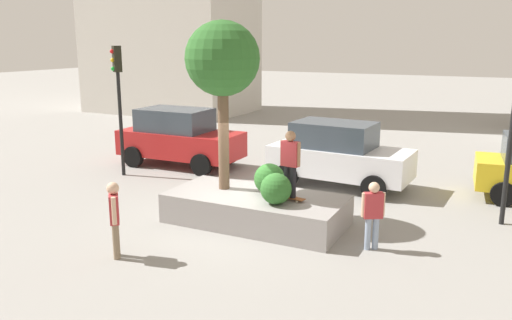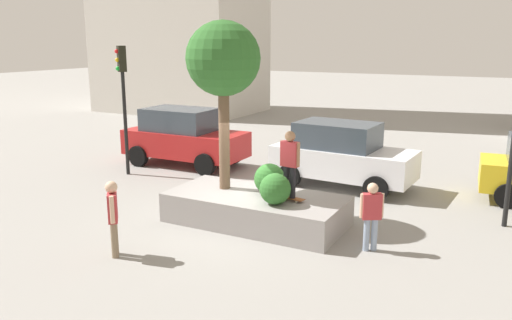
{
  "view_description": "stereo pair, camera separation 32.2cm",
  "coord_description": "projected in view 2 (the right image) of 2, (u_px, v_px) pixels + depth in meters",
  "views": [
    {
      "loc": [
        5.92,
        -11.17,
        4.55
      ],
      "look_at": [
        0.39,
        -0.01,
        1.65
      ],
      "focal_mm": 36.27,
      "sensor_mm": 36.0,
      "label": 1
    },
    {
      "loc": [
        6.21,
        -11.03,
        4.55
      ],
      "look_at": [
        0.39,
        -0.01,
        1.65
      ],
      "focal_mm": 36.27,
      "sensor_mm": 36.0,
      "label": 2
    }
  ],
  "objects": [
    {
      "name": "ground_plane",
      "position": [
        243.0,
        220.0,
        13.35
      ],
      "size": [
        120.0,
        120.0,
        0.0
      ],
      "primitive_type": "plane",
      "color": "gray"
    },
    {
      "name": "skateboard",
      "position": [
        289.0,
        198.0,
        12.55
      ],
      "size": [
        0.82,
        0.34,
        0.07
      ],
      "color": "brown",
      "rests_on": "planter_ledge"
    },
    {
      "name": "traffic_light_median",
      "position": [
        123.0,
        88.0,
        17.27
      ],
      "size": [
        0.37,
        0.37,
        4.36
      ],
      "color": "black",
      "rests_on": "ground"
    },
    {
      "name": "bystander_watching",
      "position": [
        372.0,
        212.0,
        11.25
      ],
      "size": [
        0.46,
        0.36,
        1.55
      ],
      "color": "#8C9EB7",
      "rests_on": "ground"
    },
    {
      "name": "skateboarder",
      "position": [
        290.0,
        159.0,
        12.34
      ],
      "size": [
        0.55,
        0.25,
        1.63
      ],
      "color": "black",
      "rests_on": "skateboard"
    },
    {
      "name": "plaza_tree",
      "position": [
        223.0,
        61.0,
        12.84
      ],
      "size": [
        1.88,
        1.88,
        4.29
      ],
      "color": "brown",
      "rests_on": "planter_ledge"
    },
    {
      "name": "planter_ledge",
      "position": [
        256.0,
        209.0,
        13.08
      ],
      "size": [
        4.46,
        2.12,
        0.75
      ],
      "primitive_type": "cube",
      "color": "gray",
      "rests_on": "ground"
    },
    {
      "name": "sedan_parked",
      "position": [
        184.0,
        137.0,
        19.04
      ],
      "size": [
        4.55,
        2.17,
        2.11
      ],
      "color": "#B21E1E",
      "rests_on": "ground"
    },
    {
      "name": "boxwood_shrub",
      "position": [
        275.0,
        189.0,
        12.18
      ],
      "size": [
        0.75,
        0.75,
        0.75
      ],
      "primitive_type": "sphere",
      "color": "#2D6628",
      "rests_on": "planter_ledge"
    },
    {
      "name": "passerby_with_bag",
      "position": [
        113.0,
        213.0,
        10.95
      ],
      "size": [
        0.44,
        0.46,
        1.67
      ],
      "color": "#847056",
      "rests_on": "ground"
    },
    {
      "name": "hedge_clump",
      "position": [
        270.0,
        179.0,
        12.98
      ],
      "size": [
        0.78,
        0.78,
        0.78
      ],
      "primitive_type": "sphere",
      "color": "#2D6628",
      "rests_on": "planter_ledge"
    },
    {
      "name": "police_car",
      "position": [
        341.0,
        154.0,
        16.23
      ],
      "size": [
        4.49,
        2.27,
        2.04
      ],
      "color": "white",
      "rests_on": "ground"
    }
  ]
}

